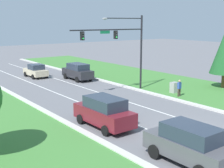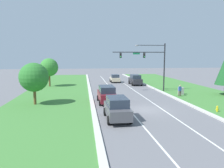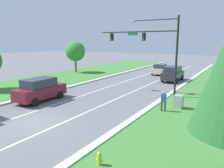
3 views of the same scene
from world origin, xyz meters
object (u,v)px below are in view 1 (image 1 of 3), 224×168
at_px(burgundy_suv, 104,112).
at_px(graphite_suv, 189,144).
at_px(champagne_sedan, 36,71).
at_px(pedestrian, 179,88).
at_px(traffic_signal_mast, 123,41).
at_px(charcoal_suv, 78,71).
at_px(utility_cabinet, 174,88).

relative_size(burgundy_suv, graphite_suv, 1.02).
bearing_deg(champagne_sedan, pedestrian, -70.29).
xyz_separation_m(traffic_signal_mast, charcoal_suv, (-0.21, 8.65, -4.15)).
bearing_deg(utility_cabinet, traffic_signal_mast, 136.71).
bearing_deg(graphite_suv, traffic_signal_mast, 62.50).
relative_size(champagne_sedan, utility_cabinet, 3.58).
bearing_deg(pedestrian, charcoal_suv, -83.51).
height_order(burgundy_suv, graphite_suv, burgundy_suv).
relative_size(traffic_signal_mast, utility_cabinet, 7.42).
xyz_separation_m(burgundy_suv, utility_cabinet, (11.49, 4.08, -0.50)).
distance_m(champagne_sedan, graphite_suv, 28.61).
bearing_deg(utility_cabinet, graphite_suv, -135.03).
height_order(traffic_signal_mast, pedestrian, traffic_signal_mast).
xyz_separation_m(burgundy_suv, charcoal_suv, (7.49, 16.30, -0.02)).
relative_size(traffic_signal_mast, pedestrian, 5.04).
relative_size(burgundy_suv, charcoal_suv, 1.01).
bearing_deg(traffic_signal_mast, charcoal_suv, 91.36).
relative_size(graphite_suv, utility_cabinet, 4.15).
relative_size(champagne_sedan, graphite_suv, 0.86).
bearing_deg(champagne_sedan, charcoal_suv, -54.74).
xyz_separation_m(traffic_signal_mast, pedestrian, (3.00, -4.93, -4.26)).
bearing_deg(pedestrian, burgundy_suv, 7.48).
distance_m(champagne_sedan, pedestrian, 19.57).
bearing_deg(utility_cabinet, charcoal_suv, 108.11).
bearing_deg(pedestrian, champagne_sedan, -76.98).
xyz_separation_m(champagne_sedan, pedestrian, (6.63, -18.41, 0.09)).
height_order(traffic_signal_mast, graphite_suv, traffic_signal_mast).
bearing_deg(traffic_signal_mast, graphite_suv, -116.83).
xyz_separation_m(traffic_signal_mast, burgundy_suv, (-7.70, -7.65, -4.13)).
xyz_separation_m(graphite_suv, pedestrian, (10.52, 9.93, -0.13)).
relative_size(burgundy_suv, utility_cabinet, 4.23).
relative_size(traffic_signal_mast, champagne_sedan, 2.07).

